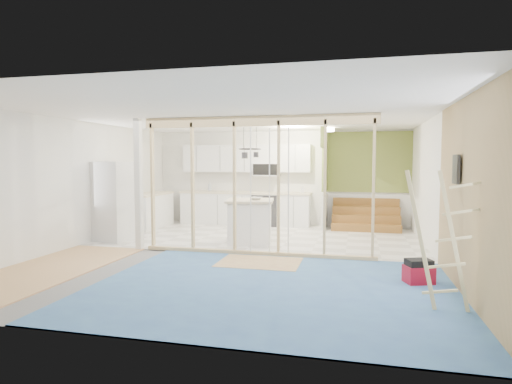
% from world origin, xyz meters
% --- Properties ---
extents(room, '(7.01, 8.01, 2.61)m').
position_xyz_m(room, '(0.00, 0.00, 1.30)').
color(room, slate).
rests_on(room, ground).
extents(floor_overlays, '(7.00, 8.00, 0.03)m').
position_xyz_m(floor_overlays, '(0.07, 0.06, 0.01)').
color(floor_overlays, silver).
rests_on(floor_overlays, room).
extents(stud_frame, '(4.66, 0.14, 2.60)m').
position_xyz_m(stud_frame, '(-0.22, -0.00, 1.58)').
color(stud_frame, '#D6BE83').
rests_on(stud_frame, room).
extents(base_cabinets, '(4.45, 2.24, 0.93)m').
position_xyz_m(base_cabinets, '(-1.61, 3.36, 0.47)').
color(base_cabinets, white).
rests_on(base_cabinets, room).
extents(upper_cabinets, '(3.60, 0.41, 0.85)m').
position_xyz_m(upper_cabinets, '(-0.84, 3.82, 1.82)').
color(upper_cabinets, white).
rests_on(upper_cabinets, room).
extents(green_partition, '(2.25, 1.51, 2.60)m').
position_xyz_m(green_partition, '(2.04, 3.66, 0.94)').
color(green_partition, olive).
rests_on(green_partition, room).
extents(pot_rack, '(0.52, 0.52, 0.72)m').
position_xyz_m(pot_rack, '(-0.31, 1.89, 2.00)').
color(pot_rack, black).
rests_on(pot_rack, room).
extents(sheathing_panel, '(0.02, 4.00, 2.60)m').
position_xyz_m(sheathing_panel, '(3.48, -2.00, 1.30)').
color(sheathing_panel, tan).
rests_on(sheathing_panel, room).
extents(electrical_panel, '(0.04, 0.30, 0.40)m').
position_xyz_m(electrical_panel, '(3.43, -1.40, 1.65)').
color(electrical_panel, '#343438').
rests_on(electrical_panel, room).
extents(ceiling_light, '(0.32, 0.32, 0.08)m').
position_xyz_m(ceiling_light, '(1.40, 3.00, 2.54)').
color(ceiling_light, '#FFEABF').
rests_on(ceiling_light, room).
extents(fridge, '(0.87, 0.85, 1.76)m').
position_xyz_m(fridge, '(-3.11, 0.75, 0.88)').
color(fridge, silver).
rests_on(fridge, room).
extents(island, '(1.12, 1.12, 0.95)m').
position_xyz_m(island, '(-0.10, 1.10, 0.47)').
color(island, white).
rests_on(island, room).
extents(bowl, '(0.30, 0.30, 0.06)m').
position_xyz_m(bowl, '(0.05, 1.05, 0.98)').
color(bowl, beige).
rests_on(bowl, island).
extents(soap_bottle_a, '(0.12, 0.12, 0.27)m').
position_xyz_m(soap_bottle_a, '(-1.96, 3.81, 1.07)').
color(soap_bottle_a, '#B5BCCA').
rests_on(soap_bottle_a, base_cabinets).
extents(soap_bottle_b, '(0.08, 0.08, 0.17)m').
position_xyz_m(soap_bottle_b, '(0.70, 3.72, 1.01)').
color(soap_bottle_b, silver).
rests_on(soap_bottle_b, base_cabinets).
extents(toolbox, '(0.45, 0.40, 0.36)m').
position_xyz_m(toolbox, '(3.00, -1.30, 0.17)').
color(toolbox, maroon).
rests_on(toolbox, room).
extents(ladder, '(0.88, 0.12, 1.64)m').
position_xyz_m(ladder, '(3.09, -2.40, 0.84)').
color(ladder, beige).
rests_on(ladder, room).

